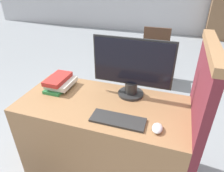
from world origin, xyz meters
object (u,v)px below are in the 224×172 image
book_stack (60,82)px  mouse (157,128)px  monitor (132,68)px  keyboard (118,120)px  far_chair (154,52)px

book_stack → mouse: bearing=-18.1°
monitor → keyboard: (-0.00, -0.35, -0.23)m
keyboard → mouse: bearing=-2.4°
mouse → far_chair: 2.26m
book_stack → far_chair: size_ratio=0.32×
mouse → book_stack: (-0.87, 0.28, 0.03)m
far_chair → mouse: bearing=-79.0°
mouse → monitor: bearing=125.5°
keyboard → monitor: bearing=89.3°
monitor → keyboard: size_ratio=1.66×
book_stack → monitor: bearing=7.4°
monitor → mouse: (0.26, -0.36, -0.22)m
keyboard → far_chair: size_ratio=0.43×
keyboard → mouse: 0.26m
book_stack → far_chair: bearing=73.3°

